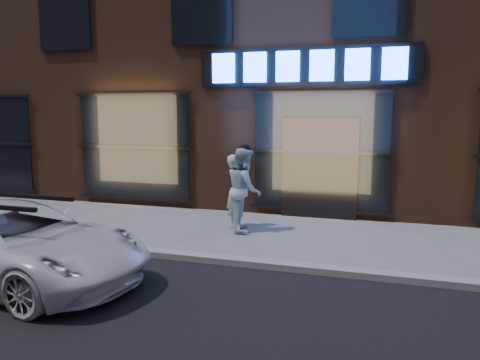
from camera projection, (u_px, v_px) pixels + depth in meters
The scene contains 6 objects.
ground at pixel (285, 270), 7.64m from camera, with size 90.00×90.00×0.00m, color slate.
curb at pixel (285, 266), 7.63m from camera, with size 60.00×0.25×0.12m, color gray.
storefront_building at pixel (341, 26), 14.41m from camera, with size 30.20×8.28×10.30m.
man_bowtie at pixel (236, 191), 10.36m from camera, with size 0.59×0.39×1.61m, color #ADE4C5.
man_cap at pixel (245, 189), 10.02m from camera, with size 0.88×0.68×1.80m, color white.
white_suv at pixel (14, 243), 7.04m from camera, with size 1.98×4.29×1.19m, color white.
Camera 1 is at (1.49, -7.22, 2.58)m, focal length 35.00 mm.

